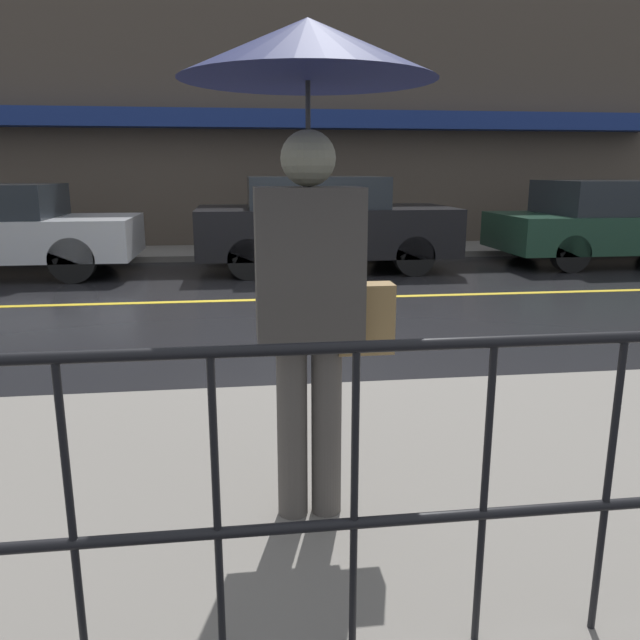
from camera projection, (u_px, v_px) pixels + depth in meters
ground_plane at (266, 300)px, 8.00m from camera, size 80.00×80.00×0.00m
sidewalk_near at (311, 488)px, 3.17m from camera, size 28.00×2.85×0.11m
sidewalk_far at (256, 252)px, 12.26m from camera, size 28.00×1.72×0.11m
lane_marking at (266, 300)px, 8.00m from camera, size 25.20×0.12×0.01m
building_storefront at (251, 114)px, 12.59m from camera, size 28.00×0.85×5.44m
railing_foreground at (355, 464)px, 1.87m from camera, size 12.00×0.04×1.04m
pedestrian at (310, 142)px, 2.47m from camera, size 1.01×1.01×2.08m
car_black at (323, 223)px, 10.31m from camera, size 4.16×1.95×1.52m
car_dark_green at (616, 222)px, 10.97m from camera, size 4.29×1.93×1.45m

